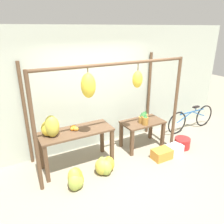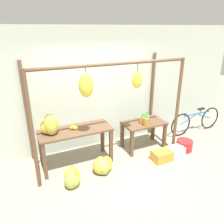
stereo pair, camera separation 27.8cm
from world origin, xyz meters
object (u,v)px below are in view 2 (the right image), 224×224
at_px(banana_pile_ground_right, 103,165).
at_px(blue_bucket, 184,145).
at_px(orange_pile, 73,127).
at_px(banana_pile_ground_left, 72,178).
at_px(parked_bicycle, 196,121).
at_px(pineapple_cluster, 145,119).
at_px(fruit_crate_purple, 175,151).
at_px(fruit_crate_white, 162,156).
at_px(banana_pile_on_table, 50,125).

relative_size(banana_pile_ground_right, blue_bucket, 1.31).
bearing_deg(orange_pile, blue_bucket, -12.76).
bearing_deg(banana_pile_ground_right, banana_pile_ground_left, -167.14).
bearing_deg(banana_pile_ground_left, banana_pile_ground_right, 12.86).
height_order(orange_pile, parked_bicycle, orange_pile).
distance_m(pineapple_cluster, banana_pile_ground_left, 2.08).
bearing_deg(fruit_crate_purple, banana_pile_ground_right, 176.73).
relative_size(fruit_crate_white, blue_bucket, 1.15).
relative_size(banana_pile_ground_right, fruit_crate_purple, 1.26).
height_order(banana_pile_on_table, banana_pile_ground_right, banana_pile_on_table).
bearing_deg(orange_pile, pineapple_cluster, -4.06).
distance_m(banana_pile_ground_right, fruit_crate_purple, 1.76).
distance_m(pineapple_cluster, fruit_crate_purple, 1.01).
xyz_separation_m(orange_pile, fruit_crate_white, (1.75, -0.70, -0.74)).
bearing_deg(orange_pile, banana_pile_on_table, -174.13).
height_order(blue_bucket, parked_bicycle, parked_bicycle).
xyz_separation_m(orange_pile, banana_pile_ground_left, (-0.26, -0.71, -0.67)).
distance_m(pineapple_cluster, parked_bicycle, 1.88).
bearing_deg(parked_bicycle, banana_pile_ground_left, -168.16).
xyz_separation_m(pineapple_cluster, fruit_crate_white, (0.11, -0.59, -0.67)).
bearing_deg(fruit_crate_purple, blue_bucket, 14.51).
bearing_deg(fruit_crate_purple, parked_bicycle, 29.27).
relative_size(banana_pile_ground_right, parked_bicycle, 0.28).
relative_size(pineapple_cluster, banana_pile_ground_right, 0.62).
relative_size(banana_pile_ground_left, fruit_crate_purple, 1.10).
bearing_deg(fruit_crate_white, banana_pile_on_table, 163.48).
bearing_deg(blue_bucket, pineapple_cluster, 152.39).
bearing_deg(parked_bicycle, banana_pile_ground_right, -168.38).
distance_m(banana_pile_on_table, banana_pile_ground_right, 1.30).
distance_m(orange_pile, banana_pile_ground_right, 0.97).
bearing_deg(banana_pile_on_table, parked_bicycle, 1.73).
relative_size(orange_pile, banana_pile_ground_left, 0.43).
distance_m(fruit_crate_white, fruit_crate_purple, 0.41).
bearing_deg(fruit_crate_white, pineapple_cluster, 100.54).
distance_m(banana_pile_on_table, pineapple_cluster, 2.11).
xyz_separation_m(banana_pile_on_table, fruit_crate_purple, (2.61, -0.61, -0.90)).
relative_size(banana_pile_ground_left, parked_bicycle, 0.25).
relative_size(pineapple_cluster, fruit_crate_purple, 0.79).
xyz_separation_m(banana_pile_ground_left, parked_bicycle, (3.71, 0.78, 0.16)).
height_order(pineapple_cluster, fruit_crate_white, pineapple_cluster).
xyz_separation_m(banana_pile_ground_left, fruit_crate_white, (2.01, 0.01, -0.07)).
bearing_deg(banana_pile_ground_right, fruit_crate_purple, -3.27).
height_order(banana_pile_on_table, fruit_crate_white, banana_pile_on_table).
xyz_separation_m(banana_pile_ground_right, parked_bicycle, (3.05, 0.63, 0.17)).
relative_size(orange_pile, banana_pile_ground_right, 0.37).
bearing_deg(parked_bicycle, orange_pile, -178.82).
relative_size(banana_pile_ground_left, banana_pile_ground_right, 0.87).
height_order(orange_pile, banana_pile_ground_right, orange_pile).
bearing_deg(parked_bicycle, blue_bucket, -146.13).
height_order(parked_bicycle, fruit_crate_purple, parked_bicycle).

